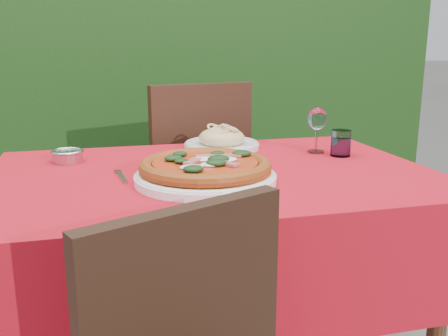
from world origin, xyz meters
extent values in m
cube|color=black|center=(0.00, 1.55, 0.80)|extent=(3.20, 0.55, 1.60)
cube|color=#4D2E19|center=(0.00, 0.00, 0.72)|extent=(1.20, 0.80, 0.04)
cylinder|color=#4D2E19|center=(0.54, -0.34, 0.35)|extent=(0.05, 0.05, 0.70)
cylinder|color=#4D2E19|center=(-0.54, 0.34, 0.35)|extent=(0.05, 0.05, 0.70)
cylinder|color=#4D2E19|center=(0.54, 0.34, 0.35)|extent=(0.05, 0.05, 0.70)
cube|color=red|center=(0.00, 0.00, 0.59)|extent=(1.26, 0.86, 0.32)
cube|color=black|center=(-0.19, -0.61, 0.64)|extent=(0.37, 0.19, 0.42)
cube|color=black|center=(0.05, 0.76, 0.46)|extent=(0.52, 0.52, 0.04)
cube|color=black|center=(0.09, 0.57, 0.72)|extent=(0.43, 0.13, 0.47)
cylinder|color=black|center=(0.19, 0.98, 0.22)|extent=(0.04, 0.04, 0.44)
cylinder|color=black|center=(-0.18, 0.90, 0.22)|extent=(0.04, 0.04, 0.44)
cylinder|color=black|center=(0.27, 0.62, 0.22)|extent=(0.04, 0.04, 0.44)
cylinder|color=black|center=(-0.09, 0.54, 0.22)|extent=(0.04, 0.04, 0.44)
cylinder|color=white|center=(-0.05, -0.11, 0.76)|extent=(0.38, 0.38, 0.02)
cylinder|color=#AD4F18|center=(-0.05, -0.11, 0.78)|extent=(0.43, 0.43, 0.03)
cylinder|color=maroon|center=(-0.05, -0.11, 0.80)|extent=(0.35, 0.35, 0.01)
cylinder|color=silver|center=(0.10, 0.31, 0.76)|extent=(0.26, 0.26, 0.02)
ellipsoid|color=#D8C187|center=(0.10, 0.31, 0.79)|extent=(0.21, 0.21, 0.07)
cylinder|color=silver|center=(0.45, 0.09, 0.79)|extent=(0.06, 0.06, 0.09)
cylinder|color=#9DC1D4|center=(0.45, 0.09, 0.78)|extent=(0.05, 0.05, 0.06)
cylinder|color=silver|center=(0.40, 0.16, 0.75)|extent=(0.06, 0.06, 0.01)
cylinder|color=silver|center=(0.40, 0.16, 0.79)|extent=(0.01, 0.01, 0.08)
ellipsoid|color=silver|center=(0.40, 0.16, 0.86)|extent=(0.06, 0.06, 0.08)
cube|color=silver|center=(-0.26, -0.01, 0.75)|extent=(0.04, 0.17, 0.00)
cylinder|color=silver|center=(-0.41, 0.22, 0.77)|extent=(0.09, 0.09, 0.03)
camera|label=1|loc=(-0.32, -1.36, 1.10)|focal=40.00mm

